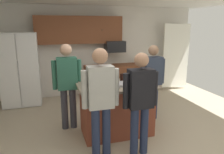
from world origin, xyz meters
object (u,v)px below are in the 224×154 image
Objects in this scene: tumbler_amber at (122,77)px; serving_tray at (120,84)px; refrigerator at (20,69)px; person_guest_by_door at (67,81)px; mug_ceramic_white at (135,79)px; kitchen_island at (116,109)px; glass_pilsner at (90,82)px; glass_stout_tall at (97,79)px; glass_dark_ale at (87,85)px; person_guest_right at (101,97)px; person_host_foreground at (140,98)px; glass_short_whisky at (98,85)px; microwave_over_range at (115,46)px; mug_blue_stoneware at (149,84)px; person_guest_left at (152,78)px.

serving_tray is at bearing -114.94° from tumbler_amber.
person_guest_by_door is (1.05, -1.75, 0.05)m from refrigerator.
tumbler_amber reaches higher than mug_ceramic_white.
kitchen_island is 0.74m from glass_pilsner.
person_guest_by_door reaches higher than serving_tray.
glass_stout_tall is 1.38× the size of glass_dark_ale.
person_guest_right is 12.23× the size of tumbler_amber.
person_host_foreground is 9.85× the size of glass_stout_tall.
person_guest_by_door is 1.23m from person_guest_right.
mug_ceramic_white is at bearing -42.57° from refrigerator.
glass_short_whisky reaches higher than kitchen_island.
glass_stout_tall is 1.37× the size of glass_pilsner.
tumbler_amber is at bearing -43.01° from refrigerator.
person_guest_by_door is 10.16× the size of glass_stout_tall.
refrigerator is 1.31× the size of kitchen_island.
person_guest_right is 1.16m from tumbler_amber.
person_guest_by_door is at bearing 168.82° from tumbler_amber.
glass_pilsner is (-0.49, 0.09, 0.54)m from kitchen_island.
glass_stout_tall is (1.58, -2.04, 0.11)m from refrigerator.
tumbler_amber is (0.05, 1.03, 0.08)m from person_host_foreground.
microwave_over_range is 2.65m from mug_blue_stoneware.
person_guest_left is at bearing 25.98° from serving_tray.
glass_dark_ale is at bearing -31.01° from person_guest_by_door.
refrigerator is at bearing 134.38° from mug_blue_stoneware.
person_guest_right is 0.66m from glass_dark_ale.
person_guest_right is at bearing -111.13° from microwave_over_range.
person_guest_right is at bearing 73.13° from person_host_foreground.
person_host_foreground reaches higher than serving_tray.
kitchen_island is at bearing -27.63° from glass_stout_tall.
microwave_over_range reaches higher than mug_ceramic_white.
refrigerator is at bearing 123.69° from glass_pilsner.
kitchen_island is 0.68m from mug_ceramic_white.
serving_tray is (-0.14, -0.31, -0.05)m from tumbler_amber.
glass_stout_tall is 0.39m from glass_short_whisky.
mug_blue_stoneware is (0.53, -0.28, 0.53)m from kitchen_island.
tumbler_amber is at bearing 13.73° from glass_pilsner.
person_host_foreground is at bearing -108.03° from mug_ceramic_white.
person_guest_right is (-1.17, -3.03, -0.44)m from microwave_over_range.
person_host_foreground is 1.01m from glass_dark_ale.
person_host_foreground is 12.46× the size of mug_ceramic_white.
mug_ceramic_white is 0.91m from glass_pilsner.
person_guest_right is at bearing -43.47° from person_guest_by_door.
person_guest_left reaches higher than kitchen_island.
glass_dark_ale is at bearing -115.35° from glass_pilsner.
microwave_over_range is 3.94× the size of tumbler_amber.
glass_short_whisky is (-0.53, 0.56, 0.10)m from person_host_foreground.
glass_dark_ale reaches higher than mug_ceramic_white.
refrigerator is 14.14× the size of mug_ceramic_white.
kitchen_island is 0.68m from glass_stout_tall.
glass_dark_ale is (0.30, -0.51, 0.04)m from person_guest_by_door.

